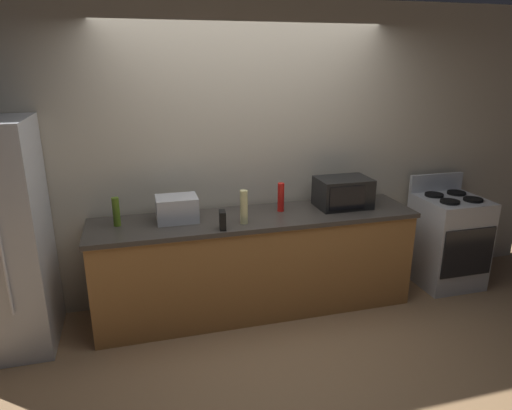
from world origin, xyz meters
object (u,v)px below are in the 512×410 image
at_px(cordless_phone, 223,220).
at_px(bottle_vinegar, 244,207).
at_px(mug_black, 368,192).
at_px(bottle_hot_sauce, 281,197).
at_px(bottle_olive_oil, 116,212).
at_px(microwave, 343,192).
at_px(toaster_oven, 177,209).
at_px(stove_range, 447,240).

bearing_deg(cordless_phone, bottle_vinegar, 29.86).
xyz_separation_m(cordless_phone, mug_black, (1.54, 0.47, -0.02)).
bearing_deg(bottle_hot_sauce, bottle_olive_oil, -179.66).
bearing_deg(microwave, bottle_vinegar, -168.53).
xyz_separation_m(microwave, bottle_hot_sauce, (-0.59, 0.03, -0.01)).
distance_m(toaster_oven, mug_black, 1.88).
distance_m(stove_range, mug_black, 0.97).
bearing_deg(mug_black, bottle_vinegar, -163.80).
bearing_deg(toaster_oven, bottle_hot_sauce, 0.89).
distance_m(bottle_vinegar, mug_black, 1.40).
bearing_deg(microwave, mug_black, 27.84).
xyz_separation_m(cordless_phone, bottle_hot_sauce, (0.59, 0.31, 0.05)).
height_order(microwave, bottle_vinegar, bottle_vinegar).
relative_size(toaster_oven, bottle_vinegar, 1.20).
distance_m(toaster_oven, bottle_vinegar, 0.57).
relative_size(microwave, bottle_olive_oil, 2.01).
bearing_deg(mug_black, toaster_oven, -174.53).
relative_size(microwave, bottle_vinegar, 1.69).
distance_m(microwave, bottle_olive_oil, 1.99).
height_order(bottle_hot_sauce, bottle_olive_oil, bottle_hot_sauce).
xyz_separation_m(microwave, bottle_vinegar, (-0.98, -0.20, 0.01)).
bearing_deg(stove_range, bottle_olive_oil, 178.80).
distance_m(stove_range, microwave, 1.30).
xyz_separation_m(microwave, cordless_phone, (-1.18, -0.28, -0.06)).
distance_m(microwave, mug_black, 0.42).
height_order(toaster_oven, bottle_olive_oil, bottle_olive_oil).
height_order(cordless_phone, mug_black, cordless_phone).
height_order(bottle_vinegar, bottle_olive_oil, bottle_vinegar).
relative_size(bottle_hot_sauce, bottle_vinegar, 0.91).
bearing_deg(stove_range, mug_black, 163.35).
bearing_deg(toaster_oven, bottle_olive_oil, 179.29).
bearing_deg(mug_black, bottle_hot_sauce, -170.17).
relative_size(cordless_phone, bottle_hot_sauce, 0.58).
xyz_separation_m(bottle_hot_sauce, mug_black, (0.95, 0.16, -0.07)).
bearing_deg(bottle_hot_sauce, cordless_phone, -152.39).
distance_m(bottle_olive_oil, mug_black, 2.36).
xyz_separation_m(stove_range, bottle_hot_sauce, (-1.75, 0.07, 0.57)).
bearing_deg(microwave, bottle_hot_sauce, 177.42).
distance_m(cordless_phone, bottle_hot_sauce, 0.67).
relative_size(stove_range, bottle_vinegar, 3.81).
height_order(stove_range, bottle_hot_sauce, bottle_hot_sauce).
distance_m(toaster_oven, bottle_hot_sauce, 0.92).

